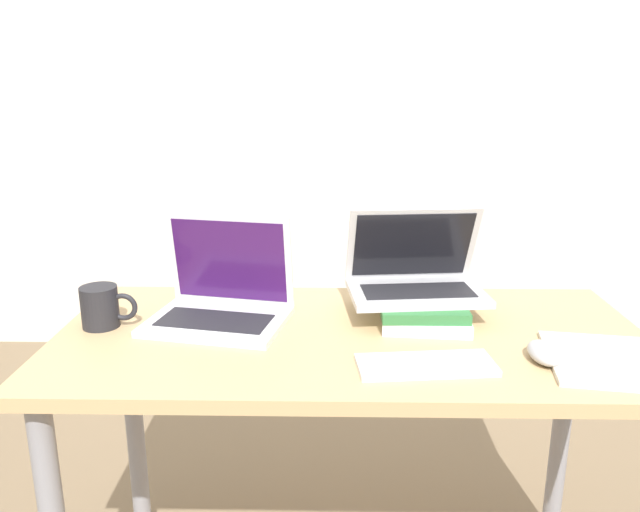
% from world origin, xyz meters
% --- Properties ---
extents(wall_back, '(8.00, 0.05, 2.70)m').
position_xyz_m(wall_back, '(0.00, 2.01, 1.35)').
color(wall_back, silver).
rests_on(wall_back, ground_plane).
extents(desk, '(1.33, 0.63, 0.76)m').
position_xyz_m(desk, '(0.00, 0.32, 0.66)').
color(desk, tan).
rests_on(desk, ground_plane).
extents(laptop_left, '(0.35, 0.29, 0.24)m').
position_xyz_m(laptop_left, '(-0.31, 0.39, 0.81)').
color(laptop_left, silver).
rests_on(laptop_left, desk).
extents(book_stack, '(0.22, 0.29, 0.05)m').
position_xyz_m(book_stack, '(0.17, 0.42, 0.79)').
color(book_stack, white).
rests_on(book_stack, desk).
extents(laptop_on_books, '(0.34, 0.25, 0.21)m').
position_xyz_m(laptop_on_books, '(0.16, 0.44, 0.86)').
color(laptop_on_books, silver).
rests_on(laptop_on_books, book_stack).
extents(wireless_keyboard, '(0.28, 0.13, 0.01)m').
position_xyz_m(wireless_keyboard, '(0.14, 0.14, 0.77)').
color(wireless_keyboard, white).
rests_on(wireless_keyboard, desk).
extents(mouse, '(0.06, 0.11, 0.04)m').
position_xyz_m(mouse, '(0.39, 0.18, 0.78)').
color(mouse, '#B2B2B7').
rests_on(mouse, desk).
extents(notepad, '(0.25, 0.28, 0.01)m').
position_xyz_m(notepad, '(0.51, 0.17, 0.77)').
color(notepad, silver).
rests_on(notepad, desk).
extents(mug, '(0.13, 0.08, 0.10)m').
position_xyz_m(mug, '(-0.57, 0.34, 0.81)').
color(mug, '#232328').
rests_on(mug, desk).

